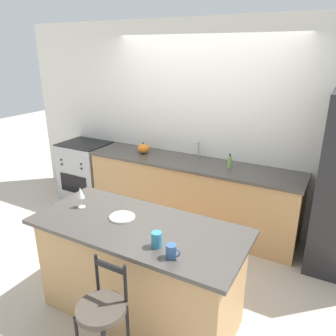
{
  "coord_description": "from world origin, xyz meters",
  "views": [
    {
      "loc": [
        1.69,
        -3.33,
        2.32
      ],
      "look_at": [
        0.12,
        -0.48,
        1.13
      ],
      "focal_mm": 35.0,
      "sensor_mm": 36.0,
      "label": 1
    }
  ],
  "objects_px": {
    "wine_glass": "(80,193)",
    "coffee_mug": "(172,251)",
    "soap_bottle": "(230,162)",
    "bar_stool_near": "(103,322)",
    "tumbler_cup": "(157,240)",
    "pumpkin_decoration": "(143,148)",
    "oven_range": "(87,171)",
    "dinner_plate": "(122,217)"
  },
  "relations": [
    {
      "from": "bar_stool_near",
      "to": "soap_bottle",
      "type": "xyz_separation_m",
      "value": [
        0.06,
        2.4,
        0.46
      ]
    },
    {
      "from": "oven_range",
      "to": "bar_stool_near",
      "type": "bearing_deg",
      "value": -46.05
    },
    {
      "from": "tumbler_cup",
      "to": "pumpkin_decoration",
      "type": "bearing_deg",
      "value": 125.25
    },
    {
      "from": "wine_glass",
      "to": "tumbler_cup",
      "type": "relative_size",
      "value": 1.66
    },
    {
      "from": "coffee_mug",
      "to": "pumpkin_decoration",
      "type": "xyz_separation_m",
      "value": [
        -1.52,
        1.99,
        0.01
      ]
    },
    {
      "from": "wine_glass",
      "to": "tumbler_cup",
      "type": "distance_m",
      "value": 0.97
    },
    {
      "from": "tumbler_cup",
      "to": "bar_stool_near",
      "type": "bearing_deg",
      "value": -108.44
    },
    {
      "from": "dinner_plate",
      "to": "soap_bottle",
      "type": "relative_size",
      "value": 1.24
    },
    {
      "from": "coffee_mug",
      "to": "pumpkin_decoration",
      "type": "bearing_deg",
      "value": 127.39
    },
    {
      "from": "wine_glass",
      "to": "coffee_mug",
      "type": "relative_size",
      "value": 1.8
    },
    {
      "from": "oven_range",
      "to": "wine_glass",
      "type": "height_order",
      "value": "wine_glass"
    },
    {
      "from": "oven_range",
      "to": "pumpkin_decoration",
      "type": "relative_size",
      "value": 5.38
    },
    {
      "from": "oven_range",
      "to": "bar_stool_near",
      "type": "relative_size",
      "value": 0.94
    },
    {
      "from": "bar_stool_near",
      "to": "tumbler_cup",
      "type": "relative_size",
      "value": 8.19
    },
    {
      "from": "coffee_mug",
      "to": "soap_bottle",
      "type": "bearing_deg",
      "value": 97.28
    },
    {
      "from": "dinner_plate",
      "to": "wine_glass",
      "type": "height_order",
      "value": "wine_glass"
    },
    {
      "from": "dinner_plate",
      "to": "tumbler_cup",
      "type": "xyz_separation_m",
      "value": [
        0.49,
        -0.24,
        0.05
      ]
    },
    {
      "from": "bar_stool_near",
      "to": "wine_glass",
      "type": "relative_size",
      "value": 4.92
    },
    {
      "from": "tumbler_cup",
      "to": "pumpkin_decoration",
      "type": "relative_size",
      "value": 0.7
    },
    {
      "from": "oven_range",
      "to": "tumbler_cup",
      "type": "xyz_separation_m",
      "value": [
        2.46,
        -1.92,
        0.53
      ]
    },
    {
      "from": "oven_range",
      "to": "dinner_plate",
      "type": "distance_m",
      "value": 2.63
    },
    {
      "from": "oven_range",
      "to": "tumbler_cup",
      "type": "relative_size",
      "value": 7.73
    },
    {
      "from": "dinner_plate",
      "to": "oven_range",
      "type": "bearing_deg",
      "value": 139.49
    },
    {
      "from": "oven_range",
      "to": "dinner_plate",
      "type": "height_order",
      "value": "dinner_plate"
    },
    {
      "from": "coffee_mug",
      "to": "soap_bottle",
      "type": "distance_m",
      "value": 2.01
    },
    {
      "from": "dinner_plate",
      "to": "tumbler_cup",
      "type": "distance_m",
      "value": 0.55
    },
    {
      "from": "dinner_plate",
      "to": "pumpkin_decoration",
      "type": "relative_size",
      "value": 1.32
    },
    {
      "from": "tumbler_cup",
      "to": "pumpkin_decoration",
      "type": "height_order",
      "value": "pumpkin_decoration"
    },
    {
      "from": "bar_stool_near",
      "to": "pumpkin_decoration",
      "type": "xyz_separation_m",
      "value": [
        -1.2,
        2.4,
        0.45
      ]
    },
    {
      "from": "coffee_mug",
      "to": "tumbler_cup",
      "type": "height_order",
      "value": "tumbler_cup"
    },
    {
      "from": "oven_range",
      "to": "soap_bottle",
      "type": "relative_size",
      "value": 5.06
    },
    {
      "from": "soap_bottle",
      "to": "wine_glass",
      "type": "bearing_deg",
      "value": -116.55
    },
    {
      "from": "dinner_plate",
      "to": "soap_bottle",
      "type": "distance_m",
      "value": 1.74
    },
    {
      "from": "oven_range",
      "to": "bar_stool_near",
      "type": "xyz_separation_m",
      "value": [
        2.3,
        -2.39,
        0.09
      ]
    },
    {
      "from": "oven_range",
      "to": "coffee_mug",
      "type": "distance_m",
      "value": 3.33
    },
    {
      "from": "bar_stool_near",
      "to": "dinner_plate",
      "type": "relative_size",
      "value": 4.32
    },
    {
      "from": "tumbler_cup",
      "to": "oven_range",
      "type": "bearing_deg",
      "value": 142.06
    },
    {
      "from": "tumbler_cup",
      "to": "pumpkin_decoration",
      "type": "xyz_separation_m",
      "value": [
        -1.36,
        1.92,
        0.0
      ]
    },
    {
      "from": "coffee_mug",
      "to": "pumpkin_decoration",
      "type": "distance_m",
      "value": 2.5
    },
    {
      "from": "bar_stool_near",
      "to": "coffee_mug",
      "type": "height_order",
      "value": "coffee_mug"
    },
    {
      "from": "oven_range",
      "to": "tumbler_cup",
      "type": "bearing_deg",
      "value": -37.94
    },
    {
      "from": "bar_stool_near",
      "to": "tumbler_cup",
      "type": "xyz_separation_m",
      "value": [
        0.16,
        0.47,
        0.44
      ]
    }
  ]
}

